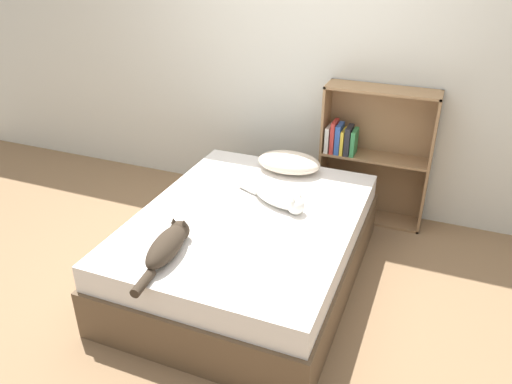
# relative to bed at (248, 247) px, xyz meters

# --- Properties ---
(ground_plane) EXTENTS (8.00, 8.00, 0.00)m
(ground_plane) POSITION_rel_bed_xyz_m (0.00, 0.00, -0.25)
(ground_plane) COLOR #846647
(wall_back) EXTENTS (8.00, 0.06, 2.50)m
(wall_back) POSITION_rel_bed_xyz_m (0.00, 1.33, 1.00)
(wall_back) COLOR silver
(wall_back) RESTS_ON ground_plane
(bed) EXTENTS (1.44, 1.88, 0.51)m
(bed) POSITION_rel_bed_xyz_m (0.00, 0.00, 0.00)
(bed) COLOR brown
(bed) RESTS_ON ground_plane
(pillow) EXTENTS (0.50, 0.33, 0.14)m
(pillow) POSITION_rel_bed_xyz_m (0.03, 0.74, 0.33)
(pillow) COLOR beige
(pillow) RESTS_ON bed
(cat_light) EXTENTS (0.57, 0.33, 0.14)m
(cat_light) POSITION_rel_bed_xyz_m (0.14, 0.19, 0.32)
(cat_light) COLOR white
(cat_light) RESTS_ON bed
(cat_dark) EXTENTS (0.19, 0.64, 0.15)m
(cat_dark) POSITION_rel_bed_xyz_m (-0.25, -0.60, 0.33)
(cat_dark) COLOR #33281E
(cat_dark) RESTS_ON bed
(bookshelf) EXTENTS (0.87, 0.26, 1.13)m
(bookshelf) POSITION_rel_bed_xyz_m (0.59, 1.20, 0.33)
(bookshelf) COLOR #8E6B47
(bookshelf) RESTS_ON ground_plane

